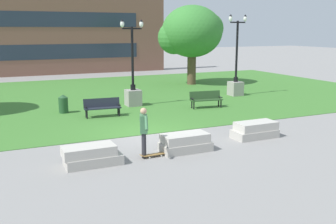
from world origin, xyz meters
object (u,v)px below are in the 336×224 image
(park_bench_far_left, at_px, (102,106))
(lamp_post_right, at_px, (133,88))
(concrete_block_right, at_px, (255,130))
(lamp_post_left, at_px, (236,80))
(person_skateboarder, at_px, (144,129))
(concrete_block_left, at_px, (185,143))
(skateboard, at_px, (154,154))
(park_bench_near_right, at_px, (206,98))
(trash_bin, at_px, (63,104))
(concrete_block_center, at_px, (91,156))

(park_bench_far_left, distance_m, lamp_post_right, 3.18)
(concrete_block_right, distance_m, lamp_post_left, 10.31)
(person_skateboarder, bearing_deg, concrete_block_left, 0.14)
(skateboard, height_order, park_bench_near_right, park_bench_near_right)
(park_bench_near_right, distance_m, trash_bin, 7.65)
(lamp_post_left, bearing_deg, concrete_block_center, -141.46)
(concrete_block_center, distance_m, skateboard, 2.16)
(concrete_block_right, xyz_separation_m, lamp_post_left, (5.08, 8.93, 0.76))
(lamp_post_right, relative_size, trash_bin, 4.99)
(skateboard, distance_m, lamp_post_right, 9.32)
(trash_bin, bearing_deg, concrete_block_center, -94.04)
(lamp_post_right, bearing_deg, park_bench_far_left, -138.57)
(concrete_block_right, bearing_deg, concrete_block_left, -172.32)
(concrete_block_left, distance_m, person_skateboarder, 1.71)
(park_bench_near_right, bearing_deg, trash_bin, 166.33)
(trash_bin, bearing_deg, lamp_post_right, 5.69)
(concrete_block_right, distance_m, skateboard, 4.67)
(skateboard, distance_m, lamp_post_left, 13.64)
(person_skateboarder, relative_size, skateboard, 1.66)
(concrete_block_right, height_order, lamp_post_right, lamp_post_right)
(concrete_block_right, distance_m, trash_bin, 10.08)
(skateboard, distance_m, park_bench_near_right, 8.96)
(park_bench_far_left, relative_size, lamp_post_right, 0.38)
(park_bench_far_left, bearing_deg, trash_bin, 133.63)
(concrete_block_left, height_order, park_bench_far_left, park_bench_far_left)
(park_bench_far_left, bearing_deg, lamp_post_right, 41.43)
(concrete_block_center, xyz_separation_m, lamp_post_right, (4.56, 8.87, 0.69))
(park_bench_near_right, xyz_separation_m, lamp_post_right, (-3.47, 2.20, 0.46))
(concrete_block_right, relative_size, person_skateboarder, 1.05)
(park_bench_far_left, height_order, trash_bin, trash_bin)
(concrete_block_right, bearing_deg, lamp_post_left, 60.37)
(person_skateboarder, relative_size, lamp_post_right, 0.36)
(park_bench_far_left, height_order, lamp_post_left, lamp_post_left)
(concrete_block_center, bearing_deg, park_bench_far_left, 72.01)
(concrete_block_left, distance_m, trash_bin, 8.87)
(concrete_block_center, relative_size, park_bench_near_right, 1.00)
(concrete_block_left, xyz_separation_m, skateboard, (-1.25, -0.14, -0.22))
(concrete_block_center, distance_m, concrete_block_right, 6.79)
(concrete_block_center, bearing_deg, concrete_block_right, 4.30)
(concrete_block_center, xyz_separation_m, park_bench_far_left, (2.20, 6.79, 0.23))
(skateboard, relative_size, park_bench_near_right, 0.55)
(concrete_block_left, height_order, person_skateboarder, person_skateboarder)
(park_bench_near_right, bearing_deg, lamp_post_left, 35.99)
(lamp_post_right, bearing_deg, person_skateboarder, -107.25)
(park_bench_far_left, xyz_separation_m, lamp_post_right, (2.36, 2.08, 0.46))
(concrete_block_center, xyz_separation_m, park_bench_near_right, (8.03, 6.66, 0.23))
(concrete_block_left, xyz_separation_m, trash_bin, (-2.80, 8.42, 0.20))
(concrete_block_center, distance_m, trash_bin, 8.49)
(concrete_block_center, relative_size, trash_bin, 1.94)
(person_skateboarder, distance_m, skateboard, 0.95)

